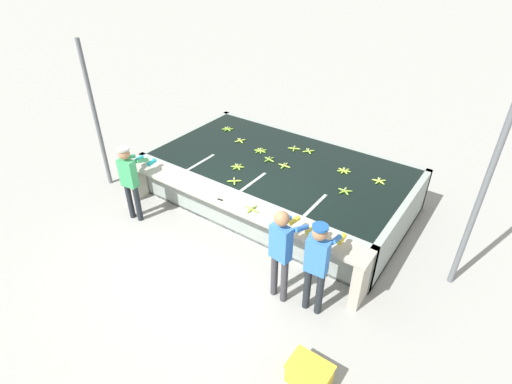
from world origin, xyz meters
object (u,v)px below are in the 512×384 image
at_px(knife_0, 284,220).
at_px(knife_1, 224,201).
at_px(banana_bunch_floating_3, 345,191).
at_px(banana_bunch_floating_7, 238,167).
at_px(banana_bunch_floating_6, 269,159).
at_px(banana_bunch_floating_8, 228,129).
at_px(banana_bunch_floating_2, 284,166).
at_px(banana_bunch_floating_4, 379,181).
at_px(banana_bunch_floating_11, 240,141).
at_px(worker_1, 282,248).
at_px(worker_2, 318,260).
at_px(banana_bunch_floating_0, 309,151).
at_px(crate, 309,374).
at_px(support_post_left, 96,118).
at_px(banana_bunch_floating_9, 294,148).
at_px(banana_bunch_floating_5, 234,181).
at_px(banana_bunch_ledge_0, 252,209).
at_px(support_post_right, 479,202).
at_px(banana_bunch_floating_1, 344,171).
at_px(worker_0, 130,177).
at_px(banana_bunch_floating_10, 261,151).

height_order(knife_0, knife_1, same).
distance_m(banana_bunch_floating_3, banana_bunch_floating_7, 2.16).
height_order(banana_bunch_floating_6, banana_bunch_floating_8, same).
relative_size(banana_bunch_floating_2, banana_bunch_floating_4, 1.02).
distance_m(banana_bunch_floating_8, banana_bunch_floating_11, 0.71).
height_order(worker_1, worker_2, worker_1).
bearing_deg(banana_bunch_floating_7, banana_bunch_floating_0, 59.85).
xyz_separation_m(banana_bunch_floating_2, crate, (2.40, -3.18, -0.78)).
distance_m(banana_bunch_floating_3, support_post_left, 5.33).
distance_m(banana_bunch_floating_9, crate, 4.81).
height_order(worker_1, banana_bunch_floating_9, worker_1).
xyz_separation_m(worker_1, banana_bunch_floating_5, (-1.77, 1.12, -0.04)).
height_order(banana_bunch_floating_8, knife_0, banana_bunch_floating_8).
distance_m(banana_bunch_floating_7, banana_bunch_floating_8, 1.84).
bearing_deg(banana_bunch_floating_9, banana_bunch_ledge_0, -76.18).
bearing_deg(banana_bunch_floating_7, support_post_right, 4.29).
xyz_separation_m(worker_2, crate, (0.55, -1.10, -0.81)).
relative_size(banana_bunch_floating_9, support_post_left, 0.09).
height_order(banana_bunch_floating_3, knife_0, banana_bunch_floating_3).
height_order(banana_bunch_floating_2, banana_bunch_floating_3, same).
relative_size(banana_bunch_ledge_0, support_post_right, 0.09).
distance_m(banana_bunch_floating_1, banana_bunch_floating_9, 1.31).
distance_m(banana_bunch_floating_7, support_post_left, 3.21).
relative_size(banana_bunch_floating_6, support_post_left, 0.09).
height_order(worker_0, knife_1, worker_0).
relative_size(banana_bunch_floating_3, support_post_left, 0.09).
bearing_deg(banana_bunch_floating_10, worker_1, -49.38).
relative_size(banana_bunch_floating_1, banana_bunch_floating_8, 1.00).
bearing_deg(worker_0, banana_bunch_floating_9, 56.00).
distance_m(worker_0, banana_bunch_floating_10, 2.73).
bearing_deg(crate, knife_0, 131.42).
xyz_separation_m(banana_bunch_ledge_0, support_post_right, (3.10, 1.33, 0.65)).
bearing_deg(banana_bunch_ledge_0, worker_2, -18.14).
bearing_deg(crate, worker_2, 116.54).
bearing_deg(banana_bunch_floating_11, banana_bunch_floating_1, 2.73).
bearing_deg(support_post_left, banana_bunch_floating_7, 18.22).
bearing_deg(banana_bunch_floating_2, banana_bunch_floating_3, -6.25).
xyz_separation_m(crate, support_post_left, (-6.12, 1.62, 1.44)).
distance_m(worker_2, knife_0, 1.07).
bearing_deg(banana_bunch_floating_4, banana_bunch_floating_7, -155.93).
bearing_deg(knife_1, support_post_right, 20.88).
relative_size(banana_bunch_floating_1, banana_bunch_floating_6, 1.00).
bearing_deg(knife_1, knife_0, 6.61).
bearing_deg(banana_bunch_floating_7, worker_2, -30.15).
distance_m(worker_0, worker_1, 3.47).
bearing_deg(knife_0, knife_1, -173.39).
distance_m(worker_2, banana_bunch_ledge_0, 1.59).
bearing_deg(banana_bunch_floating_7, banana_bunch_floating_6, 60.81).
distance_m(banana_bunch_floating_2, crate, 4.06).
bearing_deg(banana_bunch_floating_4, banana_bunch_floating_3, -118.69).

